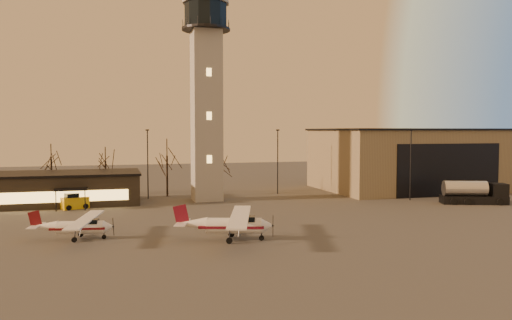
% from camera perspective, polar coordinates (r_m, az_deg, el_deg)
% --- Properties ---
extents(ground, '(220.00, 220.00, 0.00)m').
position_cam_1_polar(ground, '(43.28, 1.70, -9.93)').
color(ground, '#403D3B').
rests_on(ground, ground).
extents(control_tower, '(6.80, 6.80, 32.60)m').
position_cam_1_polar(control_tower, '(71.56, -5.70, 8.46)').
color(control_tower, '#A5A19C').
rests_on(control_tower, ground).
extents(hangar, '(30.60, 20.60, 10.30)m').
position_cam_1_polar(hangar, '(88.87, 17.33, 0.12)').
color(hangar, '#857A57').
rests_on(hangar, ground).
extents(terminal, '(25.40, 12.20, 4.30)m').
position_cam_1_polar(terminal, '(73.09, -23.16, -3.02)').
color(terminal, black).
rests_on(terminal, ground).
extents(light_poles, '(58.50, 12.25, 10.14)m').
position_cam_1_polar(light_poles, '(72.50, -5.40, -0.24)').
color(light_poles, black).
rests_on(light_poles, ground).
extents(tree_row, '(37.20, 9.20, 8.80)m').
position_cam_1_polar(tree_row, '(79.38, -16.64, 0.33)').
color(tree_row, black).
rests_on(tree_row, ground).
extents(cessna_front, '(9.67, 11.93, 3.32)m').
position_cam_1_polar(cessna_front, '(45.60, -2.36, -7.78)').
color(cessna_front, silver).
rests_on(cessna_front, ground).
extents(cessna_rear, '(7.99, 10.05, 2.76)m').
position_cam_1_polar(cessna_rear, '(48.67, -19.29, -7.49)').
color(cessna_rear, white).
rests_on(cessna_rear, ground).
extents(fuel_truck, '(8.85, 5.22, 3.17)m').
position_cam_1_polar(fuel_truck, '(74.16, 23.60, -3.65)').
color(fuel_truck, black).
rests_on(fuel_truck, ground).
extents(service_cart, '(3.62, 2.99, 2.03)m').
position_cam_1_polar(service_cart, '(67.89, -20.06, -4.60)').
color(service_cart, '#EAB70D').
rests_on(service_cart, ground).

